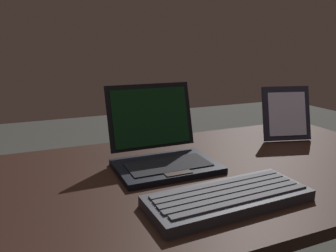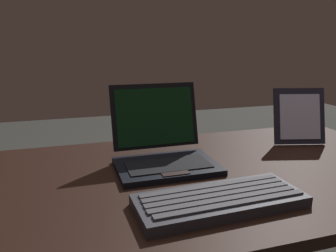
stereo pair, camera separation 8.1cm
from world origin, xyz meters
name	(u,v)px [view 2 (the right image)]	position (x,y,z in m)	size (l,w,h in m)	color
desk	(188,215)	(0.00, 0.00, 0.61)	(1.33, 0.65, 0.72)	black
laptop_front	(163,149)	(-0.04, 0.07, 0.77)	(0.26, 0.23, 0.20)	black
external_keyboard	(222,200)	(0.00, -0.18, 0.74)	(0.34, 0.15, 0.03)	#2B2B33
photo_frame	(299,117)	(0.42, 0.13, 0.81)	(0.17, 0.10, 0.18)	black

